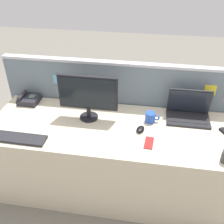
# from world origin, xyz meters

# --- Properties ---
(ground_plane) EXTENTS (10.00, 10.00, 0.00)m
(ground_plane) POSITION_xyz_m (0.00, 0.00, 0.00)
(ground_plane) COLOR slate
(desk) EXTENTS (2.10, 0.76, 0.71)m
(desk) POSITION_xyz_m (0.00, 0.00, 0.36)
(desk) COLOR beige
(desk) RESTS_ON ground_plane
(cubicle_divider) EXTENTS (2.20, 0.08, 1.13)m
(cubicle_divider) POSITION_xyz_m (0.00, 0.42, 0.57)
(cubicle_divider) COLOR slate
(cubicle_divider) RESTS_ON ground_plane
(desktop_monitor) EXTENTS (0.51, 0.16, 0.40)m
(desktop_monitor) POSITION_xyz_m (-0.22, 0.11, 0.94)
(desktop_monitor) COLOR black
(desktop_monitor) RESTS_ON desk
(laptop) EXTENTS (0.37, 0.23, 0.26)m
(laptop) POSITION_xyz_m (0.65, 0.25, 0.78)
(laptop) COLOR #232328
(laptop) RESTS_ON desk
(desk_phone) EXTENTS (0.19, 0.18, 0.09)m
(desk_phone) POSITION_xyz_m (-0.85, 0.27, 0.75)
(desk_phone) COLOR #232328
(desk_phone) RESTS_ON desk
(keyboard_main) EXTENTS (0.45, 0.13, 0.02)m
(keyboard_main) POSITION_xyz_m (-0.70, -0.28, 0.73)
(keyboard_main) COLOR #232328
(keyboard_main) RESTS_ON desk
(computer_mouse_right_hand) EXTENTS (0.09, 0.11, 0.03)m
(computer_mouse_right_hand) POSITION_xyz_m (0.25, -0.01, 0.73)
(computer_mouse_right_hand) COLOR black
(computer_mouse_right_hand) RESTS_ON desk
(cell_phone_red_case) EXTENTS (0.08, 0.15, 0.01)m
(cell_phone_red_case) POSITION_xyz_m (0.33, -0.16, 0.72)
(cell_phone_red_case) COLOR #B22323
(cell_phone_red_case) RESTS_ON desk
(coffee_mug) EXTENTS (0.12, 0.09, 0.09)m
(coffee_mug) POSITION_xyz_m (0.32, 0.14, 0.76)
(coffee_mug) COLOR blue
(coffee_mug) RESTS_ON desk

